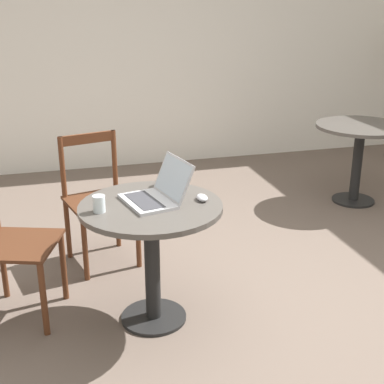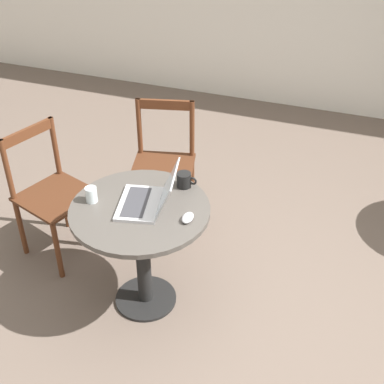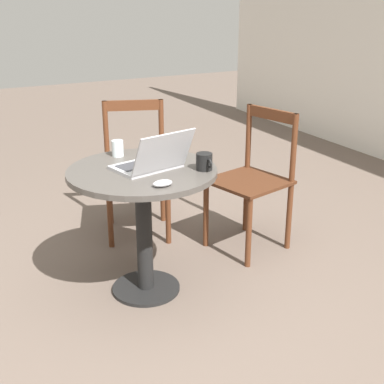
% 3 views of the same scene
% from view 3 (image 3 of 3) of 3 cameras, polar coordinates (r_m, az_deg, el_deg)
% --- Properties ---
extents(ground_plane, '(16.00, 16.00, 0.00)m').
position_cam_3_polar(ground_plane, '(2.56, -0.65, -18.14)').
color(ground_plane, '#66564C').
extents(cafe_table_near, '(0.79, 0.79, 0.73)m').
position_cam_3_polar(cafe_table_near, '(2.88, -5.25, -0.59)').
color(cafe_table_near, black).
rests_on(cafe_table_near, ground_plane).
extents(chair_near_back, '(0.52, 0.52, 0.91)m').
position_cam_3_polar(chair_near_back, '(3.47, 6.56, 1.25)').
color(chair_near_back, '#562D19').
rests_on(chair_near_back, ground_plane).
extents(chair_near_left, '(0.55, 0.55, 0.91)m').
position_cam_3_polar(chair_near_left, '(3.68, -5.98, 2.46)').
color(chair_near_left, '#562D19').
rests_on(chair_near_left, ground_plane).
extents(laptop, '(0.39, 0.40, 0.23)m').
position_cam_3_polar(laptop, '(2.79, -4.35, 3.26)').
color(laptop, '#B7B7BC').
rests_on(laptop, cafe_table_near).
extents(mouse, '(0.06, 0.10, 0.03)m').
position_cam_3_polar(mouse, '(2.56, -3.16, 0.94)').
color(mouse, '#B7B7BC').
rests_on(mouse, cafe_table_near).
extents(mug, '(0.12, 0.09, 0.09)m').
position_cam_3_polar(mug, '(2.79, 1.33, 3.25)').
color(mug, black).
rests_on(mug, cafe_table_near).
extents(drinking_glass, '(0.07, 0.07, 0.09)m').
position_cam_3_polar(drinking_glass, '(3.05, -7.94, 4.64)').
color(drinking_glass, silver).
rests_on(drinking_glass, cafe_table_near).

